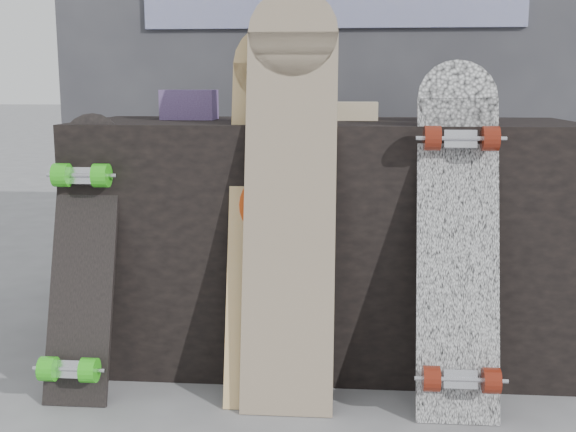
# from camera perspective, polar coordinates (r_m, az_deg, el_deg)

# --- Properties ---
(ground) EXTENTS (60.00, 60.00, 0.00)m
(ground) POSITION_cam_1_polar(r_m,az_deg,el_deg) (2.10, 2.37, -15.62)
(ground) COLOR slate
(ground) RESTS_ON ground
(vendor_table) EXTENTS (1.60, 0.60, 0.80)m
(vendor_table) POSITION_cam_1_polar(r_m,az_deg,el_deg) (2.44, 2.94, -1.91)
(vendor_table) COLOR black
(vendor_table) RESTS_ON ground
(booth) EXTENTS (2.40, 0.22, 2.20)m
(booth) POSITION_cam_1_polar(r_m,az_deg,el_deg) (3.24, 3.57, 13.61)
(booth) COLOR #333338
(booth) RESTS_ON ground
(merch_box_purple) EXTENTS (0.18, 0.12, 0.10)m
(merch_box_purple) POSITION_cam_1_polar(r_m,az_deg,el_deg) (2.50, -7.80, 8.71)
(merch_box_purple) COLOR #4A3062
(merch_box_purple) RESTS_ON vendor_table
(merch_box_small) EXTENTS (0.14, 0.14, 0.12)m
(merch_box_small) POSITION_cam_1_polar(r_m,az_deg,el_deg) (2.41, 13.12, 8.72)
(merch_box_small) COLOR #4A3062
(merch_box_small) RESTS_ON vendor_table
(merch_box_flat) EXTENTS (0.22, 0.10, 0.06)m
(merch_box_flat) POSITION_cam_1_polar(r_m,az_deg,el_deg) (2.45, 4.49, 8.27)
(merch_box_flat) COLOR #D1B78C
(merch_box_flat) RESTS_ON vendor_table
(longboard_geisha) EXTENTS (0.25, 0.33, 1.11)m
(longboard_geisha) POSITION_cam_1_polar(r_m,az_deg,el_deg) (2.12, -1.25, 1.28)
(longboard_geisha) COLOR tan
(longboard_geisha) RESTS_ON ground
(longboard_celtic) EXTENTS (0.26, 0.30, 1.20)m
(longboard_celtic) POSITION_cam_1_polar(r_m,az_deg,el_deg) (2.07, 0.17, 2.50)
(longboard_celtic) COLOR beige
(longboard_celtic) RESTS_ON ground
(longboard_cascadia) EXTENTS (0.23, 0.35, 0.99)m
(longboard_cascadia) POSITION_cam_1_polar(r_m,az_deg,el_deg) (2.07, 13.31, -1.30)
(longboard_cascadia) COLOR white
(longboard_cascadia) RESTS_ON ground
(skateboard_dark) EXTENTS (0.19, 0.34, 0.83)m
(skateboard_dark) POSITION_cam_1_polar(r_m,az_deg,el_deg) (2.22, -15.97, -2.87)
(skateboard_dark) COLOR black
(skateboard_dark) RESTS_ON ground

